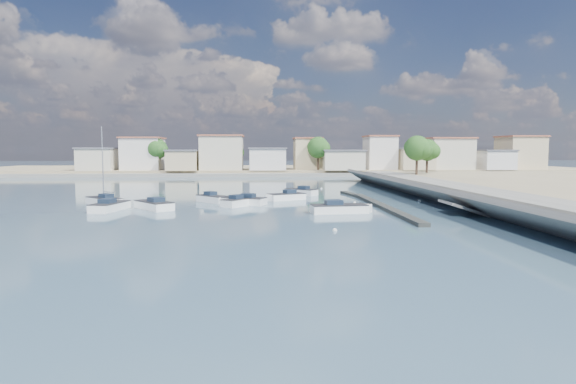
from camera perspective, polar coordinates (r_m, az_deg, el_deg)
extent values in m
plane|color=#293E53|center=(80.66, 0.90, 0.62)|extent=(400.00, 400.00, 0.00)
cube|color=slate|center=(58.89, 21.31, -0.47)|extent=(5.00, 90.00, 1.80)
cube|color=slate|center=(57.20, 17.35, -0.51)|extent=(4.17, 90.00, 2.86)
cube|color=slate|center=(48.93, 20.92, -2.09)|extent=(5.31, 3.50, 1.94)
cube|color=black|center=(52.24, 11.15, -1.67)|extent=(1.00, 26.00, 0.35)
cube|color=black|center=(65.71, 7.64, -0.29)|extent=(2.00, 8.05, 0.30)
cube|color=gray|center=(132.44, -0.84, 2.64)|extent=(160.00, 40.00, 1.40)
cube|color=slate|center=(111.51, -0.34, 2.04)|extent=(160.00, 2.50, 0.80)
cube|color=beige|center=(122.19, -21.59, 3.59)|extent=(8.00, 8.00, 5.00)
cube|color=#595960|center=(122.17, -21.63, 4.84)|extent=(8.48, 8.48, 0.35)
cube|color=silver|center=(121.41, -16.81, 4.31)|extent=(9.00, 9.00, 7.50)
cube|color=#99513D|center=(121.44, -16.86, 6.16)|extent=(9.54, 9.54, 0.35)
cube|color=#C6B288|center=(116.57, -12.34, 3.65)|extent=(7.00, 8.00, 4.50)
cube|color=#595960|center=(116.55, -12.36, 4.84)|extent=(7.42, 8.48, 0.35)
cube|color=beige|center=(117.51, -7.85, 4.58)|extent=(10.00, 9.00, 8.00)
cube|color=#99513D|center=(117.56, -7.87, 6.62)|extent=(10.60, 9.54, 0.35)
cube|color=silver|center=(116.23, -2.45, 3.88)|extent=(8.50, 8.50, 5.00)
cube|color=#595960|center=(116.21, -2.45, 5.20)|extent=(9.01, 9.01, 0.35)
cube|color=#C6B288|center=(119.81, 2.32, 4.51)|extent=(6.50, 7.50, 7.50)
cube|color=#99513D|center=(119.84, 2.33, 6.39)|extent=(6.89, 7.95, 0.35)
cube|color=beige|center=(116.97, 6.43, 3.74)|extent=(9.50, 9.00, 4.50)
cube|color=#595960|center=(116.95, 6.44, 4.93)|extent=(10.07, 9.54, 0.35)
cube|color=silver|center=(121.99, 10.84, 4.55)|extent=(7.00, 8.00, 8.00)
cube|color=#99513D|center=(122.04, 10.87, 6.51)|extent=(7.42, 8.48, 0.35)
cube|color=#C6B288|center=(122.33, 14.70, 3.78)|extent=(8.00, 9.00, 5.00)
cube|color=#595960|center=(122.31, 14.73, 5.03)|extent=(8.48, 9.54, 0.35)
cube|color=beige|center=(126.35, 18.46, 4.29)|extent=(10.50, 8.50, 7.50)
cube|color=#99513D|center=(126.38, 18.51, 6.06)|extent=(11.13, 9.01, 0.35)
cube|color=silver|center=(129.09, 23.32, 3.48)|extent=(7.50, 7.50, 4.50)
cube|color=#595960|center=(129.06, 23.35, 4.55)|extent=(7.95, 7.95, 0.35)
cube|color=#C6B288|center=(135.48, 25.80, 4.18)|extent=(9.00, 9.50, 8.00)
cube|color=#99513D|center=(135.52, 25.86, 5.95)|extent=(9.54, 10.07, 0.35)
cylinder|color=#38281E|center=(117.65, -15.22, 3.33)|extent=(0.44, 0.44, 3.38)
sphere|color=#1C4A18|center=(117.61, -15.26, 4.95)|extent=(4.80, 4.80, 4.80)
sphere|color=#1C4A18|center=(116.84, -14.88, 4.85)|extent=(3.60, 3.60, 3.60)
sphere|color=#1C4A18|center=(118.21, -15.58, 5.02)|extent=(3.30, 3.30, 3.30)
cylinder|color=#38281E|center=(118.37, -6.35, 3.37)|extent=(0.44, 0.44, 2.93)
sphere|color=#1C4A18|center=(118.33, -6.36, 4.77)|extent=(4.16, 4.16, 4.16)
sphere|color=#1C4A18|center=(117.77, -5.99, 4.68)|extent=(3.12, 3.12, 3.12)
sphere|color=#1C4A18|center=(118.75, -6.67, 4.83)|extent=(2.86, 2.86, 2.86)
cylinder|color=#38281E|center=(115.10, 3.57, 3.52)|extent=(0.44, 0.44, 3.60)
sphere|color=#1C4A18|center=(115.07, 3.58, 5.29)|extent=(5.12, 5.12, 5.12)
sphere|color=#1C4A18|center=(114.56, 4.09, 5.17)|extent=(3.84, 3.84, 3.84)
sphere|color=#1C4A18|center=(115.45, 3.15, 5.37)|extent=(3.52, 3.52, 3.52)
cylinder|color=#38281E|center=(121.06, 10.94, 3.40)|extent=(0.44, 0.44, 3.15)
sphere|color=#1C4A18|center=(121.02, 10.96, 4.88)|extent=(4.48, 4.48, 4.48)
sphere|color=#1C4A18|center=(120.69, 11.42, 4.77)|extent=(3.36, 3.36, 3.36)
sphere|color=#1C4A18|center=(121.25, 10.59, 4.95)|extent=(3.08, 3.08, 3.08)
cylinder|color=#38281E|center=(125.09, 18.18, 3.19)|extent=(0.44, 0.44, 2.70)
sphere|color=#1C4A18|center=(125.04, 18.21, 4.41)|extent=(3.84, 3.84, 3.84)
sphere|color=#1C4A18|center=(124.87, 18.60, 4.32)|extent=(2.88, 2.88, 2.88)
sphere|color=#1C4A18|center=(125.16, 17.90, 4.48)|extent=(2.64, 2.64, 2.64)
cylinder|color=#38281E|center=(88.83, 15.01, 3.03)|extent=(0.44, 0.44, 3.15)
sphere|color=#1C4A18|center=(88.79, 15.05, 5.04)|extent=(4.48, 4.48, 4.48)
sphere|color=#1C4A18|center=(88.53, 15.68, 4.89)|extent=(3.36, 3.36, 3.36)
sphere|color=#1C4A18|center=(88.97, 14.54, 5.14)|extent=(3.08, 3.08, 3.08)
cylinder|color=#38281E|center=(95.81, 16.14, 3.07)|extent=(0.44, 0.44, 2.93)
sphere|color=#1C4A18|center=(95.77, 16.18, 4.80)|extent=(4.16, 4.16, 4.16)
sphere|color=#1C4A18|center=(95.55, 16.73, 4.67)|extent=(3.12, 3.12, 3.12)
sphere|color=#1C4A18|center=(95.92, 15.74, 4.89)|extent=(2.86, 2.86, 2.86)
cube|color=white|center=(52.14, -15.61, -1.64)|extent=(4.87, 5.45, 1.00)
cube|color=white|center=(54.19, -16.65, -1.42)|extent=(1.63, 1.63, 1.00)
cube|color=#262628|center=(52.09, -15.62, -1.09)|extent=(4.91, 5.47, 0.08)
cube|color=#1B293C|center=(51.59, -15.38, -0.88)|extent=(1.98, 2.04, 0.48)
cube|color=white|center=(53.35, -5.87, -1.33)|extent=(3.98, 4.47, 1.00)
cube|color=white|center=(54.77, -4.65, -1.16)|extent=(1.38, 1.38, 1.00)
cube|color=#262628|center=(53.30, -5.87, -0.80)|extent=(4.00, 4.49, 0.08)
cube|color=#1B293C|center=(52.95, -6.17, -0.58)|extent=(1.64, 1.68, 0.48)
cube|color=white|center=(54.64, -5.22, -1.18)|extent=(5.26, 3.85, 1.00)
cube|color=white|center=(55.66, -7.16, -1.08)|extent=(1.68, 1.68, 1.00)
cube|color=#262628|center=(54.59, -5.23, -0.66)|extent=(5.27, 3.89, 0.08)
cube|color=#1B293C|center=(54.34, -4.77, -0.42)|extent=(1.84, 1.69, 0.48)
cube|color=white|center=(59.25, -0.19, -0.68)|extent=(4.91, 3.64, 1.00)
cube|color=white|center=(58.34, -1.85, -0.77)|extent=(1.68, 1.68, 1.00)
cube|color=#262628|center=(59.20, -0.19, -0.20)|extent=(4.92, 3.67, 0.08)
cube|color=#1B293C|center=(59.40, 0.20, 0.05)|extent=(1.73, 1.63, 0.48)
cube|color=white|center=(52.28, -20.35, -1.75)|extent=(3.05, 5.39, 1.00)
cube|color=white|center=(54.17, -19.23, -1.49)|extent=(1.96, 1.96, 1.00)
cube|color=#262628|center=(52.22, -20.37, -1.21)|extent=(3.09, 5.40, 0.08)
cube|color=#1B293C|center=(51.76, -20.65, -1.00)|extent=(1.54, 1.76, 0.48)
cube|color=white|center=(66.08, 1.56, -0.09)|extent=(4.57, 4.30, 1.00)
cube|color=white|center=(67.22, 0.23, 0.00)|extent=(1.36, 1.36, 1.00)
cube|color=#262628|center=(66.04, 1.56, 0.34)|extent=(4.60, 4.32, 0.08)
cube|color=#1B293C|center=(65.76, 1.88, 0.53)|extent=(1.75, 1.72, 0.48)
cube|color=white|center=(57.34, -8.91, -0.93)|extent=(4.21, 4.35, 1.00)
cube|color=white|center=(55.85, -7.72, -1.07)|extent=(1.22, 1.22, 1.00)
cube|color=#262628|center=(57.29, -8.92, -0.43)|extent=(4.23, 4.37, 0.08)
cube|color=#1B293C|center=(57.62, -9.19, -0.16)|extent=(1.65, 1.67, 0.48)
cube|color=white|center=(47.51, 6.06, -2.11)|extent=(5.65, 2.72, 1.00)
cube|color=white|center=(48.20, 8.74, -2.04)|extent=(2.13, 2.13, 1.00)
cube|color=#262628|center=(47.45, 6.07, -1.51)|extent=(5.66, 2.76, 0.08)
cube|color=#1B293C|center=(47.28, 5.43, -1.24)|extent=(1.77, 1.50, 0.48)
cube|color=white|center=(58.11, -20.98, -1.12)|extent=(4.92, 4.84, 1.00)
cube|color=white|center=(60.11, -22.01, -0.96)|extent=(1.24, 1.24, 1.00)
cube|color=#262628|center=(58.06, -20.99, -0.63)|extent=(4.94, 4.87, 0.08)
cube|color=#1B293C|center=(57.58, -20.75, -0.43)|extent=(1.86, 1.85, 0.48)
cylinder|color=silver|center=(57.83, -21.12, 3.32)|extent=(0.12, 0.12, 8.00)
cylinder|color=silver|center=(56.95, -20.44, -0.01)|extent=(1.78, 1.73, 0.08)
sphere|color=white|center=(47.33, 6.88, -2.45)|extent=(0.35, 0.35, 0.35)
sphere|color=white|center=(56.12, 7.90, -1.30)|extent=(0.35, 0.35, 0.35)
sphere|color=white|center=(36.88, 5.57, -4.56)|extent=(0.35, 0.35, 0.35)
sphere|color=white|center=(59.62, 15.30, -1.06)|extent=(0.35, 0.35, 0.35)
sphere|color=white|center=(60.75, -1.10, -0.77)|extent=(0.35, 0.35, 0.35)
sphere|color=white|center=(76.36, 3.98, 0.40)|extent=(0.35, 0.35, 0.35)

